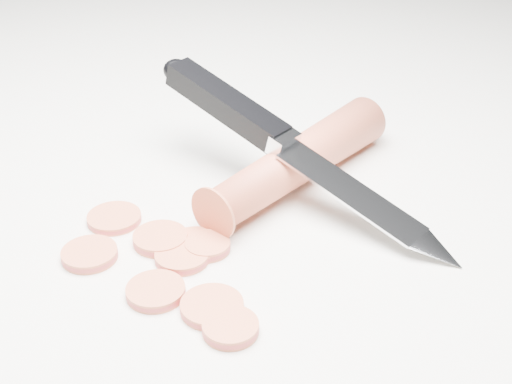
# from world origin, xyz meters

# --- Properties ---
(ground) EXTENTS (2.40, 2.40, 0.00)m
(ground) POSITION_xyz_m (0.00, 0.00, 0.00)
(ground) COLOR silver
(ground) RESTS_ON ground
(carrot) EXTENTS (0.11, 0.19, 0.04)m
(carrot) POSITION_xyz_m (0.04, 0.08, 0.02)
(carrot) COLOR #C54D32
(carrot) RESTS_ON ground
(carrot_slice_0) EXTENTS (0.04, 0.04, 0.01)m
(carrot_slice_0) POSITION_xyz_m (-0.08, -0.01, 0.00)
(carrot_slice_0) COLOR #CF5B38
(carrot_slice_0) RESTS_ON ground
(carrot_slice_1) EXTENTS (0.04, 0.04, 0.01)m
(carrot_slice_1) POSITION_xyz_m (-0.04, -0.03, 0.00)
(carrot_slice_1) COLOR #CF5B38
(carrot_slice_1) RESTS_ON ground
(carrot_slice_2) EXTENTS (0.04, 0.04, 0.01)m
(carrot_slice_2) POSITION_xyz_m (-0.01, -0.03, 0.00)
(carrot_slice_2) COLOR #CF5B38
(carrot_slice_2) RESTS_ON ground
(carrot_slice_3) EXTENTS (0.03, 0.03, 0.01)m
(carrot_slice_3) POSITION_xyz_m (-0.00, -0.03, 0.00)
(carrot_slice_3) COLOR #CF5B38
(carrot_slice_3) RESTS_ON ground
(carrot_slice_4) EXTENTS (0.03, 0.03, 0.01)m
(carrot_slice_4) POSITION_xyz_m (0.04, -0.10, 0.00)
(carrot_slice_4) COLOR #CF5B38
(carrot_slice_4) RESTS_ON ground
(carrot_slice_5) EXTENTS (0.04, 0.04, 0.01)m
(carrot_slice_5) POSITION_xyz_m (-0.01, -0.04, 0.00)
(carrot_slice_5) COLOR #CF5B38
(carrot_slice_5) RESTS_ON ground
(carrot_slice_6) EXTENTS (0.04, 0.04, 0.01)m
(carrot_slice_6) POSITION_xyz_m (-0.02, -0.08, 0.00)
(carrot_slice_6) COLOR #CF5B38
(carrot_slice_6) RESTS_ON ground
(carrot_slice_7) EXTENTS (0.04, 0.04, 0.01)m
(carrot_slice_7) POSITION_xyz_m (-0.08, -0.06, 0.00)
(carrot_slice_7) COLOR #CF5B38
(carrot_slice_7) RESTS_ON ground
(carrot_slice_8) EXTENTS (0.04, 0.04, 0.01)m
(carrot_slice_8) POSITION_xyz_m (0.02, -0.09, 0.00)
(carrot_slice_8) COLOR #CF5B38
(carrot_slice_8) RESTS_ON ground
(kitchen_knife) EXTENTS (0.27, 0.14, 0.08)m
(kitchen_knife) POSITION_xyz_m (0.04, 0.06, 0.04)
(kitchen_knife) COLOR silver
(kitchen_knife) RESTS_ON ground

